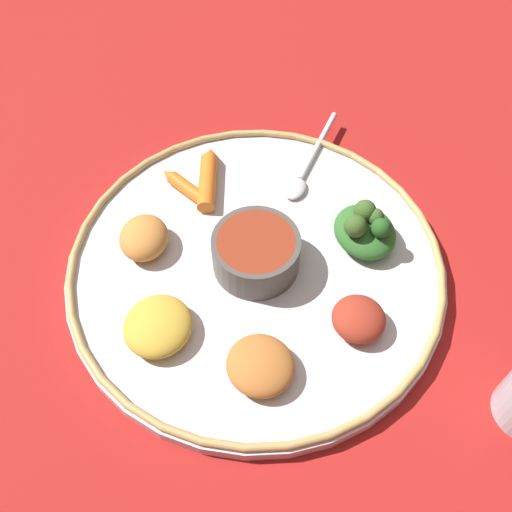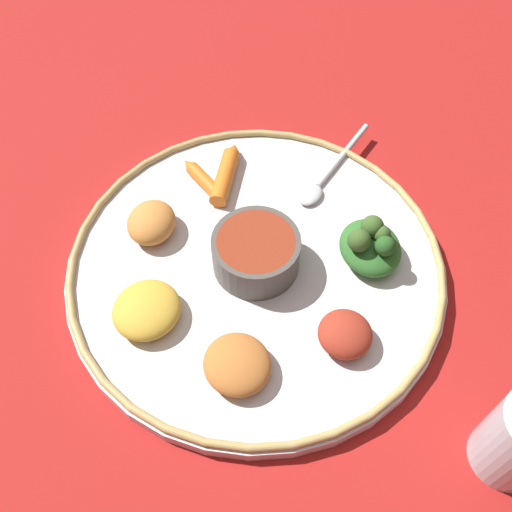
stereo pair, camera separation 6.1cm
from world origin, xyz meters
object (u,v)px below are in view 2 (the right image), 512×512
Objects in this scene: spoon at (325,177)px; carrot_outer at (203,179)px; carrot_near_spoon at (226,173)px; center_bowl at (256,252)px; greens_pile at (371,245)px.

carrot_outer is (0.14, -0.02, 0.00)m from spoon.
carrot_near_spoon is (0.11, -0.02, 0.01)m from spoon.
center_bowl is at bearing 109.03° from carrot_outer.
center_bowl is 1.15× the size of greens_pile.
carrot_outer reaches higher than spoon.
carrot_outer is (0.04, -0.12, -0.01)m from center_bowl.
center_bowl is 0.13m from carrot_near_spoon.
spoon is at bearing 170.37° from carrot_near_spoon.
center_bowl is 1.26× the size of carrot_outer.
carrot_near_spoon is 1.27× the size of carrot_outer.
spoon is at bearing -80.41° from greens_pile.
center_bowl is 0.13m from carrot_outer.
spoon is 0.14m from carrot_outer.
center_bowl reaches higher than spoon.
greens_pile is at bearing 140.70° from carrot_outer.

